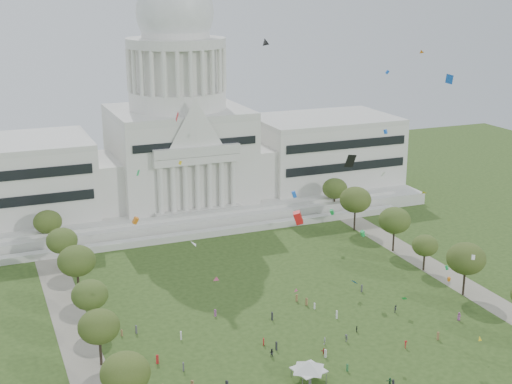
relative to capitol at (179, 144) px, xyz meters
The scene contains 28 objects.
ground 115.76m from the capitol, 90.00° to the right, with size 400.00×400.00×0.00m, color #2E4519.
capitol is the anchor object (origin of this frame).
path_left 98.93m from the capitol, 119.87° to the right, with size 8.00×160.00×0.04m, color gray.
path_right 98.93m from the capitol, 60.13° to the right, with size 8.00×160.00×0.04m, color gray.
row_tree_l_1 125.32m from the capitol, 110.71° to the right, with size 8.86×8.86×12.59m.
row_tree_l_2 107.19m from the capitol, 115.07° to the right, with size 8.42×8.42×11.97m.
row_tree_r_2 106.56m from the capitol, 65.33° to the right, with size 9.55×9.55×13.58m.
row_tree_l_3 92.14m from the capitol, 118.96° to the right, with size 8.12×8.12×11.55m.
row_tree_r_3 91.98m from the capitol, 60.70° to the right, with size 7.01×7.01×9.98m.
row_tree_l_4 76.50m from the capitol, 125.78° to the right, with size 9.29×9.29×13.21m.
row_tree_r_4 78.81m from the capitol, 54.84° to the right, with size 9.19×9.19×13.06m.
row_tree_l_5 63.64m from the capitol, 136.72° to the right, with size 8.33×8.33×11.85m.
row_tree_r_5 62.67m from the capitol, 44.94° to the right, with size 9.82×9.82×13.96m.
row_tree_l_6 54.69m from the capitol, 152.45° to the right, with size 8.19×8.19×11.64m.
row_tree_r_6 54.32m from the capitol, 28.99° to the right, with size 8.42×8.42×11.97m.
event_tent 119.27m from the capitol, 94.31° to the right, with size 9.01×9.01×4.26m.
person_0 114.62m from the capitol, 72.19° to the right, with size 0.97×0.63×1.98m, color #994C8C.
person_2 103.20m from the capitol, 76.63° to the right, with size 0.91×0.56×1.86m, color #4C4C51.
person_3 108.61m from the capitol, 86.98° to the right, with size 1.09×0.56×1.69m, color #4C4C51.
person_4 107.75m from the capitol, 89.58° to the right, with size 0.97×0.53×1.66m, color silver.
person_5 111.92m from the capitol, 90.81° to the right, with size 1.47×0.58×1.58m, color #B21E1E.
person_6 127.86m from the capitol, 87.80° to the right, with size 0.92×0.60×1.88m, color #26262B.
person_8 109.08m from the capitol, 96.36° to the right, with size 0.89×0.55×1.84m, color #26262B.
person_9 116.69m from the capitol, 82.05° to the right, with size 1.12×0.58×1.74m, color #B21E1E.
person_10 106.09m from the capitol, 84.52° to the right, with size 0.89×0.49×1.52m, color #26262B.
person_11 126.89m from the capitol, 87.81° to the right, with size 1.57×0.62×1.70m, color #33723F.
distant_crowd 103.00m from the capitol, 96.80° to the right, with size 63.51×36.46×1.95m.
kite_swarm 108.61m from the capitol, 88.71° to the right, with size 78.54×96.94×60.82m.
Camera 1 is at (-64.44, -113.46, 73.89)m, focal length 50.00 mm.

